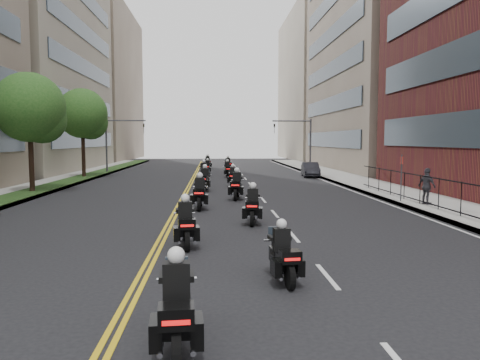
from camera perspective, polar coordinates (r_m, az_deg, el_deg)
The scene contains 25 objects.
sidewalk_right at distance 33.65m, azimuth 16.99°, elevation -1.03°, with size 4.00×90.00×0.15m, color gray.
sidewalk_left at distance 33.89m, azimuth -24.64°, elevation -1.23°, with size 4.00×90.00×0.15m, color gray.
grass_strip at distance 33.60m, azimuth -23.37°, elevation -1.07°, with size 2.00×90.00×0.04m, color #173413.
building_right_tan at distance 59.49m, azimuth 18.31°, elevation 15.88°, with size 15.11×28.00×30.00m.
building_right_far at distance 87.53m, azimuth 10.92°, elevation 11.09°, with size 15.00×28.00×26.00m, color gray.
building_left_mid at distance 60.33m, azimuth -26.20°, elevation 17.41°, with size 16.11×28.00×34.00m.
building_left_far at distance 87.82m, azimuth -18.36°, elevation 10.91°, with size 16.00×28.00×26.00m, color gray.
iron_fence at distance 21.40m, azimuth 26.63°, elevation -2.40°, with size 0.05×28.00×1.50m.
traffic_signal_right at distance 49.26m, azimuth 7.49°, elevation 5.17°, with size 4.09×0.20×5.60m.
traffic_signal_left at distance 49.39m, azimuth -14.90°, elevation 5.05°, with size 4.09×0.20×5.60m.
motorcycle_0 at distance 7.92m, azimuth -7.72°, elevation -15.54°, with size 0.59×2.31×1.70m.
motorcycle_1 at distance 11.51m, azimuth 5.23°, elevation -9.34°, with size 0.59×2.06×1.52m.
motorcycle_2 at distance 15.23m, azimuth -6.65°, elevation -5.57°, with size 0.66×2.30×1.70m.
motorcycle_3 at distance 19.23m, azimuth 1.57°, elevation -3.35°, with size 0.67×2.30×1.70m.
motorcycle_4 at distance 23.32m, azimuth -4.92°, elevation -1.79°, with size 0.57×2.47×1.82m.
motorcycle_5 at distance 27.04m, azimuth -0.41°, elevation -0.83°, with size 0.75×2.49×1.84m.
motorcycle_6 at distance 31.44m, azimuth -4.33°, elevation -0.06°, with size 0.75×2.45×1.81m.
motorcycle_7 at distance 34.87m, azimuth -0.88°, elevation 0.32°, with size 0.59×2.22×1.64m.
motorcycle_8 at distance 39.30m, azimuth -4.42°, elevation 0.92°, with size 0.73×2.44×1.80m.
motorcycle_9 at distance 43.16m, azimuth -1.52°, elevation 1.22°, with size 0.58×2.25×1.66m.
motorcycle_10 at distance 47.34m, azimuth -3.99°, elevation 1.50°, with size 0.56×2.16×1.59m.
motorcycle_11 at distance 51.09m, azimuth -1.45°, elevation 1.82°, with size 0.68×2.35×1.73m.
motorcycle_12 at distance 55.08m, azimuth -3.96°, elevation 2.06°, with size 0.63×2.42×1.79m.
parked_sedan at distance 44.01m, azimuth 8.59°, elevation 1.26°, with size 1.43×4.11×1.35m, color black.
pedestrian_c at distance 25.59m, azimuth 21.83°, elevation -0.71°, with size 1.09×0.46×1.87m, color #3A3940.
Camera 1 is at (0.34, -6.39, 3.43)m, focal length 35.00 mm.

